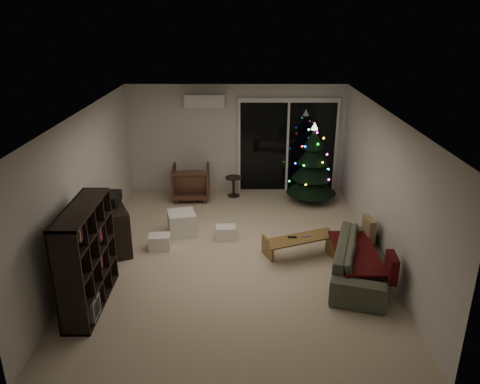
# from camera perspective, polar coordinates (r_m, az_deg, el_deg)

# --- Properties ---
(room) EXTENTS (6.50, 7.51, 2.60)m
(room) POSITION_cam_1_polar(r_m,az_deg,el_deg) (9.33, 2.21, 2.43)
(room) COLOR beige
(room) RESTS_ON ground
(bookshelf) EXTENTS (0.69, 1.57, 1.53)m
(bookshelf) POSITION_cam_1_polar(r_m,az_deg,el_deg) (7.06, -19.67, -7.50)
(bookshelf) COLOR black
(bookshelf) RESTS_ON floor
(media_cabinet) EXTENTS (1.01, 1.42, 0.83)m
(media_cabinet) POSITION_cam_1_polar(r_m,az_deg,el_deg) (8.76, -15.61, -3.88)
(media_cabinet) COLOR black
(media_cabinet) RESTS_ON floor
(stereo) EXTENTS (0.42, 0.50, 0.18)m
(stereo) POSITION_cam_1_polar(r_m,az_deg,el_deg) (8.56, -15.93, -0.80)
(stereo) COLOR black
(stereo) RESTS_ON media_cabinet
(armchair) EXTENTS (0.87, 0.89, 0.77)m
(armchair) POSITION_cam_1_polar(r_m,az_deg,el_deg) (10.68, -5.99, 1.20)
(armchair) COLOR #493428
(armchair) RESTS_ON floor
(ottoman) EXTENTS (0.61, 0.61, 0.45)m
(ottoman) POSITION_cam_1_polar(r_m,az_deg,el_deg) (9.03, -7.12, -3.80)
(ottoman) COLOR silver
(ottoman) RESTS_ON floor
(cardboard_box_a) EXTENTS (0.40, 0.32, 0.27)m
(cardboard_box_a) POSITION_cam_1_polar(r_m,az_deg,el_deg) (8.57, -9.78, -6.02)
(cardboard_box_a) COLOR white
(cardboard_box_a) RESTS_ON floor
(cardboard_box_b) EXTENTS (0.39, 0.30, 0.26)m
(cardboard_box_b) POSITION_cam_1_polar(r_m,az_deg,el_deg) (8.81, -1.76, -4.98)
(cardboard_box_b) COLOR white
(cardboard_box_b) RESTS_ON floor
(side_table) EXTENTS (0.44, 0.44, 0.47)m
(side_table) POSITION_cam_1_polar(r_m,az_deg,el_deg) (10.79, -0.79, 0.67)
(side_table) COLOR black
(side_table) RESTS_ON floor
(floor_lamp) EXTENTS (0.26, 0.26, 1.64)m
(floor_lamp) POSITION_cam_1_polar(r_m,az_deg,el_deg) (11.23, -4.41, 4.59)
(floor_lamp) COLOR black
(floor_lamp) RESTS_ON floor
(sofa) EXTENTS (1.35, 2.19, 0.60)m
(sofa) POSITION_cam_1_polar(r_m,az_deg,el_deg) (7.78, 14.63, -8.02)
(sofa) COLOR #4A5045
(sofa) RESTS_ON floor
(sofa_throw) EXTENTS (0.64, 1.48, 0.05)m
(sofa_throw) POSITION_cam_1_polar(r_m,az_deg,el_deg) (7.70, 14.00, -7.17)
(sofa_throw) COLOR #490F0E
(sofa_throw) RESTS_ON sofa
(cushion_a) EXTENTS (0.15, 0.40, 0.39)m
(cushion_a) POSITION_cam_1_polar(r_m,az_deg,el_deg) (8.30, 15.41, -4.33)
(cushion_a) COLOR #A78853
(cushion_a) RESTS_ON sofa
(cushion_b) EXTENTS (0.15, 0.40, 0.39)m
(cushion_b) POSITION_cam_1_polar(r_m,az_deg,el_deg) (7.19, 17.98, -8.74)
(cushion_b) COLOR #490F0E
(cushion_b) RESTS_ON sofa
(coffee_table) EXTENTS (1.26, 0.84, 0.38)m
(coffee_table) POSITION_cam_1_polar(r_m,az_deg,el_deg) (8.21, 7.36, -6.72)
(coffee_table) COLOR brown
(coffee_table) RESTS_ON floor
(remote_a) EXTENTS (0.15, 0.04, 0.02)m
(remote_a) POSITION_cam_1_polar(r_m,az_deg,el_deg) (8.11, 6.37, -5.49)
(remote_a) COLOR black
(remote_a) RESTS_ON coffee_table
(remote_b) EXTENTS (0.14, 0.08, 0.02)m
(remote_b) POSITION_cam_1_polar(r_m,az_deg,el_deg) (8.18, 8.08, -5.32)
(remote_b) COLOR slate
(remote_b) RESTS_ON coffee_table
(christmas_tree) EXTENTS (1.46, 1.46, 1.80)m
(christmas_tree) POSITION_cam_1_polar(r_m,az_deg,el_deg) (10.42, 8.84, 3.52)
(christmas_tree) COLOR black
(christmas_tree) RESTS_ON floor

